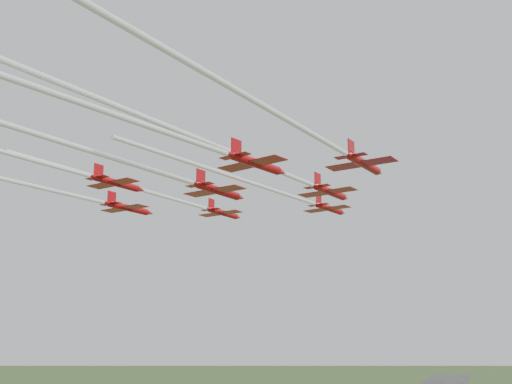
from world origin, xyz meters
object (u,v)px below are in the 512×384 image
(jet_row2_left, at_px, (180,201))
(jet_row3_right, at_px, (300,127))
(jet_row4_left, at_px, (22,157))
(jet_row4_right, at_px, (177,136))
(jet_lead, at_px, (286,194))
(jet_row2_right, at_px, (271,168))
(jet_row3_left, at_px, (86,198))
(jet_row3_mid, at_px, (134,164))

(jet_row2_left, height_order, jet_row3_right, jet_row3_right)
(jet_row4_left, height_order, jet_row4_right, jet_row4_right)
(jet_lead, height_order, jet_row4_left, jet_lead)
(jet_lead, height_order, jet_row3_right, jet_lead)
(jet_row2_left, bearing_deg, jet_row3_right, -31.28)
(jet_row3_right, bearing_deg, jet_row2_right, 130.63)
(jet_row3_left, bearing_deg, jet_row4_right, -25.69)
(jet_row3_left, bearing_deg, jet_row2_left, 49.48)
(jet_row2_right, height_order, jet_row4_left, jet_row2_right)
(jet_lead, distance_m, jet_row3_left, 31.91)
(jet_row3_left, relative_size, jet_row3_right, 0.67)
(jet_row2_left, xyz_separation_m, jet_row4_left, (-5.65, -31.60, -0.98))
(jet_row3_right, bearing_deg, jet_row2_left, 148.21)
(jet_row3_left, height_order, jet_row4_left, jet_row3_left)
(jet_lead, relative_size, jet_row4_right, 1.01)
(jet_row2_left, bearing_deg, jet_row2_right, -15.90)
(jet_lead, distance_m, jet_row2_right, 17.46)
(jet_lead, relative_size, jet_row3_mid, 0.83)
(jet_row2_right, relative_size, jet_row3_left, 1.47)
(jet_row2_right, distance_m, jet_row4_left, 32.20)
(jet_row2_left, distance_m, jet_row3_left, 14.82)
(jet_row3_mid, xyz_separation_m, jet_row4_left, (-9.90, -9.15, -0.65))
(jet_row3_mid, distance_m, jet_row3_right, 24.39)
(jet_row4_right, bearing_deg, jet_row3_left, 158.00)
(jet_row3_right, relative_size, jet_row4_right, 1.18)
(jet_lead, height_order, jet_row3_left, jet_lead)
(jet_lead, height_order, jet_row2_left, jet_lead)
(jet_row2_right, relative_size, jet_row3_right, 0.99)
(jet_row4_left, distance_m, jet_row4_right, 21.11)
(jet_row3_mid, relative_size, jet_row4_left, 1.16)
(jet_row3_mid, relative_size, jet_row4_right, 1.22)
(jet_row3_right, bearing_deg, jet_row3_left, 167.05)
(jet_lead, xyz_separation_m, jet_row3_left, (-28.48, -14.30, -1.64))
(jet_row2_left, relative_size, jet_row4_right, 0.90)
(jet_row2_left, xyz_separation_m, jet_row3_mid, (4.25, -22.45, -0.33))
(jet_lead, distance_m, jet_row4_right, 39.05)
(jet_row2_right, bearing_deg, jet_row3_mid, -126.91)
(jet_row3_left, height_order, jet_row3_mid, jet_row3_mid)
(jet_row3_mid, xyz_separation_m, jet_row4_right, (11.17, -10.41, -0.71))
(jet_row2_left, relative_size, jet_row4_left, 0.86)
(jet_row3_left, height_order, jet_row4_right, jet_row3_left)
(jet_row4_right, bearing_deg, jet_row3_right, 39.31)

